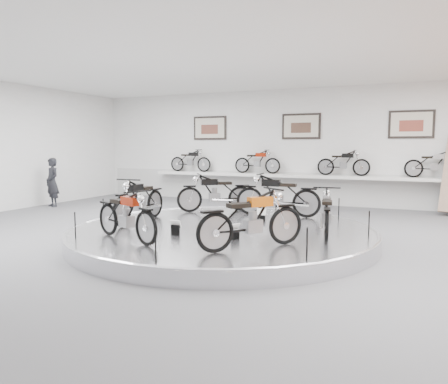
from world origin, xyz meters
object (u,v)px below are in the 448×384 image
at_px(shelf, 298,176).
at_px(bike_d, 139,200).
at_px(bike_c, 215,193).
at_px(bike_f, 252,219).
at_px(bike_b, 278,195).
at_px(display_platform, 222,234).
at_px(bike_a, 327,212).
at_px(visitor, 52,182).
at_px(bike_e, 126,215).

relative_size(shelf, bike_d, 6.37).
xyz_separation_m(bike_c, bike_f, (2.34, -3.55, 0.00)).
distance_m(bike_b, bike_c, 1.73).
distance_m(display_platform, bike_c, 2.38).
xyz_separation_m(shelf, bike_c, (-1.10, -4.39, -0.20)).
relative_size(bike_b, bike_c, 1.04).
height_order(display_platform, bike_c, bike_c).
relative_size(bike_a, bike_b, 0.87).
bearing_deg(bike_c, visitor, -41.82).
xyz_separation_m(display_platform, bike_c, (-1.10, 2.01, 0.65)).
height_order(bike_d, visitor, visitor).
bearing_deg(display_platform, bike_c, 118.75).
relative_size(bike_d, bike_e, 1.07).
xyz_separation_m(bike_b, bike_f, (0.61, -3.48, -0.02)).
distance_m(display_platform, bike_e, 2.24).
bearing_deg(bike_f, bike_a, 7.73).
distance_m(shelf, bike_a, 6.74).
height_order(bike_c, bike_f, bike_f).
bearing_deg(shelf, visitor, -152.95).
bearing_deg(visitor, shelf, 47.05).
bearing_deg(bike_b, display_platform, 68.37).
xyz_separation_m(shelf, bike_e, (-1.08, -8.26, -0.23)).
bearing_deg(bike_e, shelf, 104.35).
height_order(shelf, bike_d, bike_d).
distance_m(bike_a, bike_d, 4.19).
relative_size(display_platform, bike_a, 4.12).
relative_size(bike_d, visitor, 1.06).
height_order(display_platform, bike_d, bike_d).
relative_size(bike_c, bike_d, 0.99).
bearing_deg(bike_f, shelf, 47.64).
xyz_separation_m(display_platform, visitor, (-7.40, 2.62, 0.67)).
relative_size(bike_b, bike_e, 1.11).
relative_size(display_platform, bike_b, 3.58).
height_order(display_platform, bike_f, bike_f).
bearing_deg(bike_b, bike_a, 125.35).
bearing_deg(bike_d, bike_f, 63.62).
relative_size(display_platform, bike_e, 3.97).
bearing_deg(bike_e, bike_d, 139.64).
relative_size(bike_a, bike_f, 0.90).
relative_size(bike_a, visitor, 0.95).
bearing_deg(bike_b, visitor, -8.67).
bearing_deg(bike_e, bike_a, 51.89).
bearing_deg(bike_b, bike_f, 96.17).
distance_m(shelf, bike_f, 8.04).
bearing_deg(shelf, bike_c, -104.10).
bearing_deg(bike_a, bike_e, 108.66).
xyz_separation_m(shelf, bike_d, (-2.00, -6.52, -0.19)).
bearing_deg(bike_d, display_platform, 90.78).
relative_size(bike_c, visitor, 1.05).
bearing_deg(bike_b, bike_e, 62.02).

